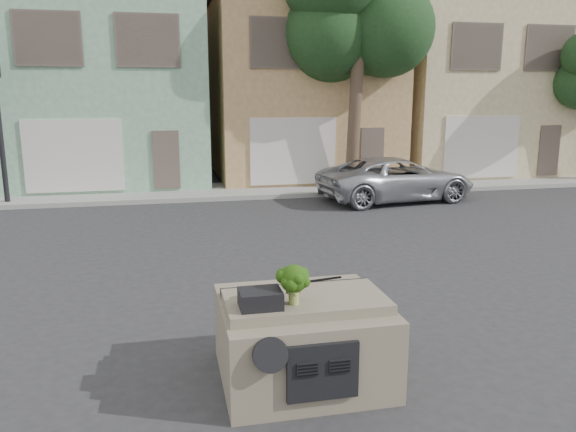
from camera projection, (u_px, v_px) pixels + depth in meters
name	position (u px, v px, depth m)	size (l,w,h in m)	color
ground_plane	(262.00, 295.00, 9.92)	(120.00, 120.00, 0.00)	#303033
sidewalk	(212.00, 192.00, 19.92)	(40.00, 3.00, 0.15)	gray
townhouse_mint	(112.00, 86.00, 22.22)	(7.20, 8.20, 7.55)	#82B290
townhouse_tan	(296.00, 86.00, 23.78)	(7.20, 8.20, 7.55)	tan
townhouse_beige	(458.00, 87.00, 25.35)	(7.20, 8.20, 7.55)	#CFBB8B
silver_pickup	(396.00, 200.00, 18.67)	(2.39, 5.19, 1.44)	#ABACB2
tree_near	(355.00, 71.00, 19.40)	(4.40, 4.00, 8.50)	#1B3B1A
car_dashboard	(302.00, 336.00, 6.94)	(2.00, 1.80, 1.12)	#796F5A
instrument_hump	(260.00, 299.00, 6.34)	(0.48, 0.38, 0.20)	black
wiper_arm	(317.00, 280.00, 7.24)	(0.70, 0.03, 0.02)	black
broccoli	(294.00, 284.00, 6.41)	(0.39, 0.39, 0.48)	#1C3B0A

